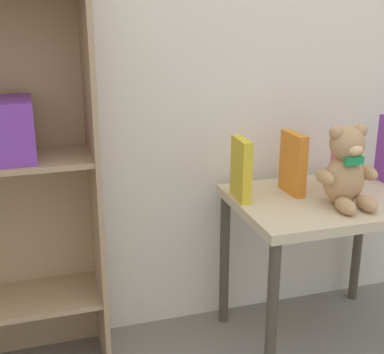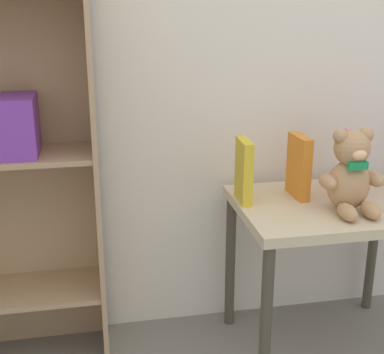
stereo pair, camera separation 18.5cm
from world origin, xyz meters
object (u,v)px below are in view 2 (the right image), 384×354
Objects in this scene: teddy_bear at (351,174)px; book_standing_orange at (299,166)px; book_standing_yellow at (244,171)px; display_table at (331,224)px; book_standing_pink at (352,163)px.

teddy_bear is 1.26× the size of book_standing_orange.
book_standing_orange is at bearing 4.46° from book_standing_yellow.
teddy_bear is at bearing -80.24° from display_table.
book_standing_orange is (-0.11, 0.09, 0.20)m from display_table.
teddy_bear is at bearing -56.60° from book_standing_orange.
display_table is at bearing -11.40° from book_standing_yellow.
book_standing_pink is (0.11, 0.09, 0.20)m from display_table.
teddy_bear is 1.24× the size of book_standing_pink.
book_standing_orange is (-0.12, 0.17, -0.02)m from teddy_bear.
display_table is 0.24m from book_standing_pink.
book_standing_pink is at bearing 61.55° from teddy_bear.
book_standing_pink reaches higher than display_table.
teddy_bear reaches higher than book_standing_yellow.
book_standing_orange reaches higher than book_standing_yellow.
book_standing_orange is at bearing -179.29° from book_standing_pink.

